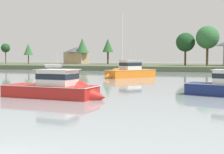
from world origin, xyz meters
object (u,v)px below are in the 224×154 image
at_px(cruiser_maroon, 54,75).
at_px(sailboat_skyblue, 123,71).
at_px(cruiser_orange, 127,74).
at_px(cruiser_red, 61,92).
at_px(cruiser_grey, 53,79).

distance_m(cruiser_maroon, sailboat_skyblue, 24.80).
xyz_separation_m(cruiser_orange, cruiser_red, (3.32, -30.21, -0.14)).
distance_m(cruiser_orange, cruiser_red, 30.39).
relative_size(cruiser_orange, sailboat_skyblue, 0.69).
xyz_separation_m(cruiser_red, sailboat_skyblue, (-10.64, 50.15, -0.26)).
distance_m(cruiser_orange, cruiser_maroon, 13.42).
bearing_deg(cruiser_red, cruiser_orange, 96.28).
xyz_separation_m(cruiser_grey, cruiser_maroon, (-6.52, 11.46, -0.11)).
height_order(cruiser_grey, cruiser_orange, cruiser_orange).
bearing_deg(cruiser_red, sailboat_skyblue, 101.97).
xyz_separation_m(cruiser_maroon, sailboat_skyblue, (5.41, 24.20, -0.20)).
distance_m(cruiser_maroon, cruiser_red, 30.51).
distance_m(cruiser_red, sailboat_skyblue, 51.27).
xyz_separation_m(cruiser_grey, sailboat_skyblue, (-1.12, 35.66, -0.31)).
bearing_deg(cruiser_grey, cruiser_red, -56.69).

